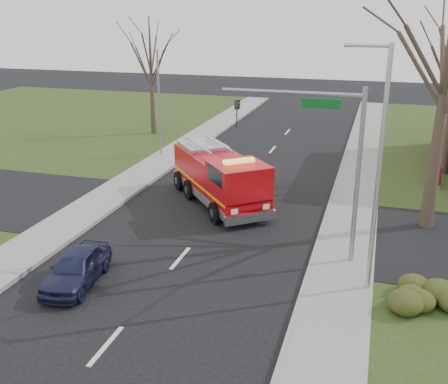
# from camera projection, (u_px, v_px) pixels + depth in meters

# --- Properties ---
(ground) EXTENTS (120.00, 120.00, 0.00)m
(ground) POSITION_uv_depth(u_px,v_px,m) (180.00, 258.00, 20.76)
(ground) COLOR black
(ground) RESTS_ON ground
(sidewalk_right) EXTENTS (2.40, 80.00, 0.15)m
(sidewalk_right) POSITION_uv_depth(u_px,v_px,m) (339.00, 278.00, 19.05)
(sidewalk_right) COLOR gray
(sidewalk_right) RESTS_ON ground
(sidewalk_left) EXTENTS (2.40, 80.00, 0.15)m
(sidewalk_left) POSITION_uv_depth(u_px,v_px,m) (45.00, 238.00, 22.42)
(sidewalk_left) COLOR gray
(sidewalk_left) RESTS_ON ground
(health_center_sign) EXTENTS (0.12, 2.00, 1.40)m
(health_center_sign) POSITION_uv_depth(u_px,v_px,m) (439.00, 172.00, 28.94)
(health_center_sign) COLOR #430F12
(health_center_sign) RESTS_ON ground
(hedge_corner) EXTENTS (2.80, 2.00, 0.90)m
(hedge_corner) POSITION_uv_depth(u_px,v_px,m) (424.00, 291.00, 17.22)
(hedge_corner) COLOR #2B3312
(hedge_corner) RESTS_ON lawn_right
(bare_tree_near) EXTENTS (6.00, 6.00, 12.00)m
(bare_tree_near) POSITION_uv_depth(u_px,v_px,m) (448.00, 60.00, 21.19)
(bare_tree_near) COLOR #382921
(bare_tree_near) RESTS_ON ground
(bare_tree_left) EXTENTS (4.50, 4.50, 9.00)m
(bare_tree_left) POSITION_uv_depth(u_px,v_px,m) (151.00, 63.00, 39.76)
(bare_tree_left) COLOR #382921
(bare_tree_left) RESTS_ON ground
(traffic_signal_mast) EXTENTS (5.29, 0.18, 6.80)m
(traffic_signal_mast) POSITION_uv_depth(u_px,v_px,m) (324.00, 143.00, 19.16)
(traffic_signal_mast) COLOR gray
(traffic_signal_mast) RESTS_ON ground
(streetlight_pole) EXTENTS (1.48, 0.16, 8.40)m
(streetlight_pole) POSITION_uv_depth(u_px,v_px,m) (377.00, 166.00, 16.88)
(streetlight_pole) COLOR #B7BABF
(streetlight_pole) RESTS_ON ground
(utility_pole_far) EXTENTS (0.14, 0.14, 7.00)m
(utility_pole_far) POSITION_uv_depth(u_px,v_px,m) (159.00, 105.00, 34.14)
(utility_pole_far) COLOR gray
(utility_pole_far) RESTS_ON ground
(fire_engine) EXTENTS (6.50, 7.12, 2.91)m
(fire_engine) POSITION_uv_depth(u_px,v_px,m) (220.00, 179.00, 26.29)
(fire_engine) COLOR #BD080E
(fire_engine) RESTS_ON ground
(parked_car_maroon) EXTENTS (1.93, 3.86, 1.26)m
(parked_car_maroon) POSITION_uv_depth(u_px,v_px,m) (77.00, 268.00, 18.66)
(parked_car_maroon) COLOR #1C203F
(parked_car_maroon) RESTS_ON ground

